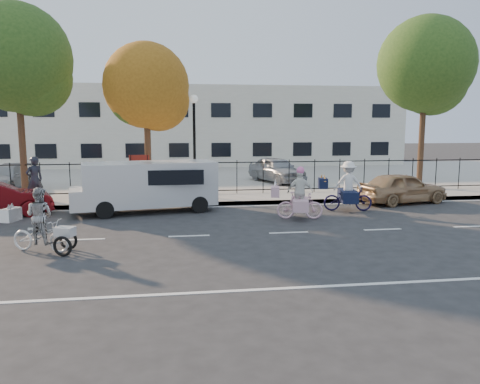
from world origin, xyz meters
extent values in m
plane|color=#333334|center=(0.00, 0.00, 0.00)|extent=(120.00, 120.00, 0.00)
cube|color=#A8A399|center=(0.00, 5.05, 0.07)|extent=(60.00, 0.10, 0.15)
cube|color=#A8A399|center=(0.00, 6.10, 0.07)|extent=(60.00, 2.20, 0.15)
cube|color=#A8A399|center=(0.00, 15.00, 0.07)|extent=(60.00, 15.60, 0.15)
cube|color=silver|center=(0.00, 25.00, 3.00)|extent=(34.00, 10.00, 6.00)
cylinder|color=black|center=(0.50, 6.80, 2.15)|extent=(0.12, 0.12, 4.00)
sphere|color=white|center=(0.50, 6.80, 4.30)|extent=(0.36, 0.36, 0.36)
cylinder|color=black|center=(-2.20, 6.80, 1.05)|extent=(0.06, 0.06, 1.80)
cylinder|color=black|center=(-1.50, 6.80, 1.05)|extent=(0.06, 0.06, 1.80)
cube|color=#59140F|center=(-1.85, 6.80, 1.65)|extent=(0.85, 0.04, 0.60)
imported|color=white|center=(-3.83, -1.13, 0.42)|extent=(1.69, 1.08, 0.84)
imported|color=white|center=(-3.83, -1.13, 0.94)|extent=(0.86, 0.77, 1.47)
cube|color=white|center=(-4.61, -0.83, 0.93)|extent=(0.44, 0.58, 0.34)
cone|color=white|center=(-4.61, -0.72, 1.16)|extent=(0.13, 0.13, 0.17)
cone|color=white|center=(-4.61, -0.94, 1.16)|extent=(0.13, 0.13, 0.17)
torus|color=black|center=(-3.17, -1.70, 0.26)|extent=(0.51, 0.25, 0.52)
torus|color=black|center=(-3.17, -1.04, 0.26)|extent=(0.51, 0.25, 0.52)
cube|color=white|center=(-3.17, -1.37, 0.56)|extent=(0.55, 0.47, 0.23)
imported|color=#FEC1D4|center=(3.88, 1.96, 0.47)|extent=(1.64, 0.75, 0.95)
imported|color=white|center=(3.88, 1.96, 0.96)|extent=(0.93, 0.53, 1.50)
cube|color=#D6A3B2|center=(3.04, 2.13, 0.95)|extent=(0.38, 0.57, 0.34)
cone|color=white|center=(3.04, 2.13, 1.25)|extent=(0.11, 0.11, 0.30)
cube|color=#D6A3B2|center=(3.88, 1.96, 0.52)|extent=(0.76, 1.31, 0.38)
sphere|color=pink|center=(3.88, 1.96, 1.69)|extent=(0.27, 0.27, 0.27)
imported|color=#151036|center=(6.08, 3.20, 0.47)|extent=(1.88, 0.95, 0.94)
imported|color=white|center=(6.08, 3.20, 1.06)|extent=(1.16, 0.80, 1.65)
cube|color=black|center=(5.15, 3.37, 1.05)|extent=(0.42, 0.62, 0.38)
cone|color=orange|center=(5.15, 3.56, 1.26)|extent=(0.13, 0.25, 0.34)
cone|color=orange|center=(5.15, 3.19, 1.26)|extent=(0.13, 0.25, 0.34)
cube|color=black|center=(6.08, 3.20, 0.58)|extent=(0.82, 1.44, 0.42)
cube|color=silver|center=(-1.29, 4.07, 1.06)|extent=(5.03, 2.62, 1.59)
cube|color=silver|center=(-3.91, 4.07, 0.62)|extent=(0.75, 1.78, 0.71)
cylinder|color=black|center=(-2.97, 3.29, 0.31)|extent=(0.65, 0.34, 0.62)
cylinder|color=black|center=(-2.97, 4.85, 0.31)|extent=(0.65, 0.34, 0.62)
cylinder|color=black|center=(0.39, 3.29, 0.31)|extent=(0.65, 0.34, 0.62)
cylinder|color=black|center=(0.39, 4.85, 0.31)|extent=(0.65, 0.34, 0.62)
imported|color=tan|center=(8.92, 4.50, 0.64)|extent=(4.02, 2.33, 1.29)
imported|color=black|center=(-5.85, 5.83, 1.07)|extent=(0.80, 0.78, 1.85)
imported|color=#979A9E|center=(-8.30, 9.70, 0.74)|extent=(1.77, 4.09, 1.17)
imported|color=#515659|center=(-2.12, 10.94, 0.75)|extent=(1.63, 3.77, 1.21)
imported|color=#989B9F|center=(5.07, 11.02, 0.83)|extent=(2.84, 4.29, 1.36)
cylinder|color=#442D1D|center=(-6.67, 7.30, 2.59)|extent=(0.28, 0.28, 5.19)
sphere|color=#385B1E|center=(-6.67, 7.30, 5.93)|extent=(4.45, 4.45, 4.45)
sphere|color=#385B1E|center=(-6.17, 7.50, 5.19)|extent=(3.26, 3.26, 3.26)
cylinder|color=#442D1D|center=(-1.50, 7.30, 2.14)|extent=(0.28, 0.28, 4.27)
sphere|color=#9F6219|center=(-1.50, 7.30, 4.88)|extent=(3.66, 3.66, 3.66)
sphere|color=#9F6219|center=(-1.00, 7.50, 4.27)|extent=(2.69, 2.69, 2.69)
cylinder|color=#442D1D|center=(11.62, 8.02, 2.66)|extent=(0.28, 0.28, 5.32)
sphere|color=#385B1E|center=(11.62, 8.02, 6.08)|extent=(4.56, 4.56, 4.56)
sphere|color=#385B1E|center=(12.12, 8.22, 5.32)|extent=(3.34, 3.34, 3.34)
camera|label=1|loc=(-0.41, -13.45, 3.28)|focal=35.00mm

